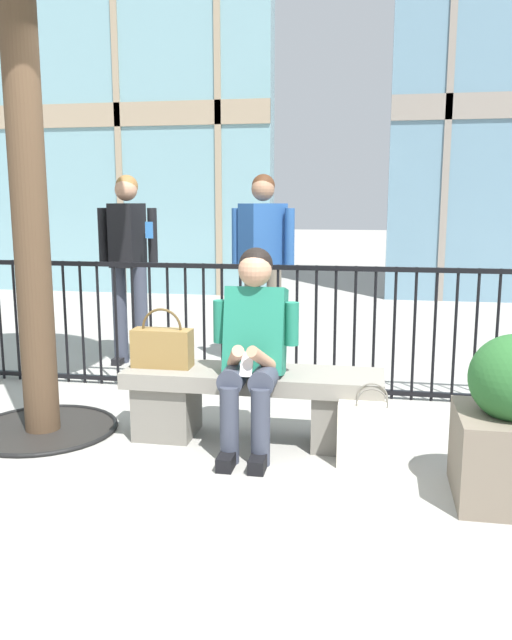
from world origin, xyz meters
TOP-DOWN VIEW (x-y plane):
  - ground_plane at (0.00, 0.00)m, footprint 60.00×60.00m
  - stone_bench at (0.00, 0.00)m, footprint 1.60×0.44m
  - seated_person_with_phone at (0.02, -0.13)m, footprint 0.52×0.66m
  - handbag_on_bench at (-0.58, -0.01)m, footprint 0.37×0.15m
  - shopping_bag at (0.73, -0.28)m, footprint 0.37×0.16m
  - bystander_at_railing at (-0.25, 1.79)m, footprint 0.55×0.43m
  - bystander_further_back at (-1.47, 1.75)m, footprint 0.55×0.38m
  - plaza_railing at (-0.00, 1.03)m, footprint 7.63×0.04m

SIDE VIEW (x-z plane):
  - ground_plane at x=0.00m, z-range 0.00..0.00m
  - shopping_bag at x=0.73m, z-range -0.05..0.42m
  - stone_bench at x=0.00m, z-range 0.05..0.50m
  - plaza_railing at x=0.00m, z-range 0.01..1.01m
  - handbag_on_bench at x=-0.58m, z-range 0.39..0.77m
  - seated_person_with_phone at x=0.02m, z-range 0.04..1.26m
  - bystander_at_railing at x=-0.25m, z-range 0.15..1.86m
  - bystander_further_back at x=-1.47m, z-range 0.15..1.86m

